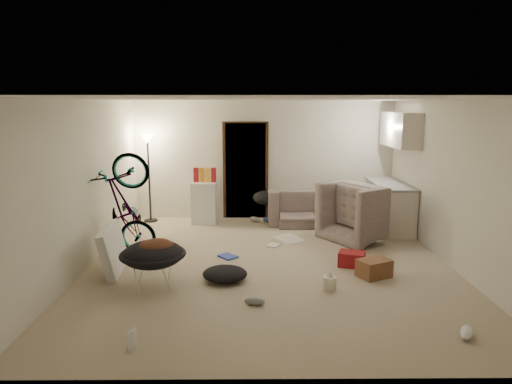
{
  "coord_description": "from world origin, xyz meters",
  "views": [
    {
      "loc": [
        -0.26,
        -6.7,
        2.43
      ],
      "look_at": [
        -0.2,
        0.6,
        1.02
      ],
      "focal_mm": 32.0,
      "sensor_mm": 36.0,
      "label": 1
    }
  ],
  "objects_px": {
    "bicycle": "(126,228)",
    "mini_fridge": "(205,202)",
    "armchair": "(366,218)",
    "saucer_chair": "(153,260)",
    "drink_case_a": "(374,268)",
    "tv_box": "(113,249)",
    "kitchen_counter": "(389,207)",
    "juicer": "(330,282)",
    "floor_lamp": "(148,159)",
    "drink_case_b": "(352,259)",
    "sofa": "(312,210)"
  },
  "relations": [
    {
      "from": "mini_fridge",
      "to": "drink_case_a",
      "type": "xyz_separation_m",
      "value": [
        2.72,
        -3.08,
        -0.3
      ]
    },
    {
      "from": "sofa",
      "to": "juicer",
      "type": "bearing_deg",
      "value": 86.46
    },
    {
      "from": "mini_fridge",
      "to": "floor_lamp",
      "type": "bearing_deg",
      "value": 178.87
    },
    {
      "from": "saucer_chair",
      "to": "kitchen_counter",
      "type": "bearing_deg",
      "value": 35.51
    },
    {
      "from": "armchair",
      "to": "saucer_chair",
      "type": "bearing_deg",
      "value": 91.11
    },
    {
      "from": "bicycle",
      "to": "mini_fridge",
      "type": "distance_m",
      "value": 2.36
    },
    {
      "from": "kitchen_counter",
      "to": "sofa",
      "type": "relative_size",
      "value": 0.81
    },
    {
      "from": "sofa",
      "to": "tv_box",
      "type": "distance_m",
      "value": 4.28
    },
    {
      "from": "armchair",
      "to": "drink_case_a",
      "type": "relative_size",
      "value": 2.62
    },
    {
      "from": "bicycle",
      "to": "saucer_chair",
      "type": "relative_size",
      "value": 1.95
    },
    {
      "from": "armchair",
      "to": "drink_case_b",
      "type": "bearing_deg",
      "value": 126.3
    },
    {
      "from": "drink_case_b",
      "to": "tv_box",
      "type": "bearing_deg",
      "value": -157.45
    },
    {
      "from": "sofa",
      "to": "tv_box",
      "type": "relative_size",
      "value": 1.8
    },
    {
      "from": "bicycle",
      "to": "drink_case_b",
      "type": "height_order",
      "value": "bicycle"
    },
    {
      "from": "floor_lamp",
      "to": "kitchen_counter",
      "type": "xyz_separation_m",
      "value": [
        4.83,
        -0.65,
        -0.87
      ]
    },
    {
      "from": "mini_fridge",
      "to": "drink_case_b",
      "type": "relative_size",
      "value": 2.22
    },
    {
      "from": "floor_lamp",
      "to": "mini_fridge",
      "type": "height_order",
      "value": "floor_lamp"
    },
    {
      "from": "armchair",
      "to": "tv_box",
      "type": "relative_size",
      "value": 1.14
    },
    {
      "from": "kitchen_counter",
      "to": "bicycle",
      "type": "bearing_deg",
      "value": -161.78
    },
    {
      "from": "kitchen_counter",
      "to": "juicer",
      "type": "xyz_separation_m",
      "value": [
        -1.66,
        -3.0,
        -0.34
      ]
    },
    {
      "from": "armchair",
      "to": "juicer",
      "type": "xyz_separation_m",
      "value": [
        -1.07,
        -2.42,
        -0.27
      ]
    },
    {
      "from": "drink_case_a",
      "to": "mini_fridge",
      "type": "bearing_deg",
      "value": 104.72
    },
    {
      "from": "kitchen_counter",
      "to": "sofa",
      "type": "height_order",
      "value": "kitchen_counter"
    },
    {
      "from": "armchair",
      "to": "mini_fridge",
      "type": "xyz_separation_m",
      "value": [
        -3.08,
        1.13,
        0.05
      ]
    },
    {
      "from": "armchair",
      "to": "juicer",
      "type": "relative_size",
      "value": 4.57
    },
    {
      "from": "juicer",
      "to": "mini_fridge",
      "type": "bearing_deg",
      "value": 119.54
    },
    {
      "from": "mini_fridge",
      "to": "kitchen_counter",
      "type": "bearing_deg",
      "value": -4.72
    },
    {
      "from": "floor_lamp",
      "to": "juicer",
      "type": "relative_size",
      "value": 7.13
    },
    {
      "from": "sofa",
      "to": "drink_case_b",
      "type": "bearing_deg",
      "value": 96.07
    },
    {
      "from": "drink_case_b",
      "to": "juicer",
      "type": "xyz_separation_m",
      "value": [
        -0.49,
        -0.89,
        -0.01
      ]
    },
    {
      "from": "tv_box",
      "to": "drink_case_a",
      "type": "relative_size",
      "value": 2.31
    },
    {
      "from": "tv_box",
      "to": "saucer_chair",
      "type": "bearing_deg",
      "value": -44.35
    },
    {
      "from": "mini_fridge",
      "to": "saucer_chair",
      "type": "distance_m",
      "value": 3.44
    },
    {
      "from": "armchair",
      "to": "tv_box",
      "type": "height_order",
      "value": "armchair"
    },
    {
      "from": "tv_box",
      "to": "drink_case_b",
      "type": "relative_size",
      "value": 2.66
    },
    {
      "from": "sofa",
      "to": "drink_case_a",
      "type": "bearing_deg",
      "value": 99.52
    },
    {
      "from": "floor_lamp",
      "to": "mini_fridge",
      "type": "distance_m",
      "value": 1.46
    },
    {
      "from": "mini_fridge",
      "to": "drink_case_b",
      "type": "distance_m",
      "value": 3.65
    },
    {
      "from": "armchair",
      "to": "tv_box",
      "type": "distance_m",
      "value": 4.48
    },
    {
      "from": "drink_case_a",
      "to": "kitchen_counter",
      "type": "bearing_deg",
      "value": 42.75
    },
    {
      "from": "bicycle",
      "to": "tv_box",
      "type": "xyz_separation_m",
      "value": [
        0.0,
        -0.73,
        -0.12
      ]
    },
    {
      "from": "kitchen_counter",
      "to": "drink_case_b",
      "type": "relative_size",
      "value": 3.91
    },
    {
      "from": "kitchen_counter",
      "to": "drink_case_a",
      "type": "relative_size",
      "value": 3.39
    },
    {
      "from": "floor_lamp",
      "to": "drink_case_b",
      "type": "relative_size",
      "value": 4.72
    },
    {
      "from": "bicycle",
      "to": "mini_fridge",
      "type": "bearing_deg",
      "value": -22.34
    },
    {
      "from": "kitchen_counter",
      "to": "tv_box",
      "type": "bearing_deg",
      "value": -154.17
    },
    {
      "from": "tv_box",
      "to": "mini_fridge",
      "type": "bearing_deg",
      "value": 64.28
    },
    {
      "from": "kitchen_counter",
      "to": "saucer_chair",
      "type": "bearing_deg",
      "value": -144.49
    },
    {
      "from": "floor_lamp",
      "to": "drink_case_a",
      "type": "relative_size",
      "value": 4.09
    },
    {
      "from": "floor_lamp",
      "to": "tv_box",
      "type": "distance_m",
      "value": 3.1
    }
  ]
}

